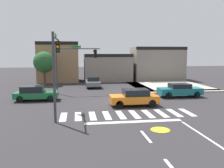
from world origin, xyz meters
TOP-DOWN VIEW (x-y plane):
  - ground_plane at (0.00, 0.00)m, footprint 120.00×120.00m
  - crosswalk_near at (-0.00, -4.50)m, footprint 10.19×2.57m
  - lane_markings at (1.11, -12.02)m, footprint 6.80×20.25m
  - bike_detector_marking at (1.22, -8.45)m, footprint 1.20×1.20m
  - curb_corner_northeast at (8.49, 9.42)m, footprint 10.00×10.60m
  - storefront_row at (1.92, 18.69)m, footprint 24.39×5.61m
  - traffic_signal_northwest at (-4.13, 5.95)m, footprint 5.06×0.32m
  - traffic_signal_southwest at (-5.31, -4.17)m, footprint 0.32×5.11m
  - car_teal at (7.07, 2.00)m, footprint 4.59×1.72m
  - car_orange at (1.22, -1.55)m, footprint 4.24×1.90m
  - car_green at (-7.93, 2.20)m, footprint 4.19×1.79m
  - car_gray at (-1.65, 10.79)m, footprint 1.81×4.11m
  - roadside_tree at (-8.50, 14.00)m, footprint 3.05×3.05m

SIDE VIEW (x-z plane):
  - ground_plane at x=0.00m, z-range 0.00..0.00m
  - bike_detector_marking at x=1.22m, z-range 0.00..0.01m
  - crosswalk_near at x=0.00m, z-range 0.00..0.01m
  - lane_markings at x=1.11m, z-range 0.00..0.01m
  - curb_corner_northeast at x=8.49m, z-range 0.00..0.15m
  - car_green at x=-7.93m, z-range 0.01..1.49m
  - car_teal at x=7.07m, z-range 0.03..1.48m
  - car_gray at x=-1.65m, z-range 0.02..1.49m
  - car_orange at x=1.22m, z-range 0.02..1.53m
  - storefront_row at x=1.92m, z-range -0.40..6.07m
  - roadside_tree at x=-8.50m, z-range 0.91..5.84m
  - traffic_signal_northwest at x=-4.13m, z-range 1.09..6.70m
  - traffic_signal_southwest at x=-5.31m, z-range 1.21..7.33m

